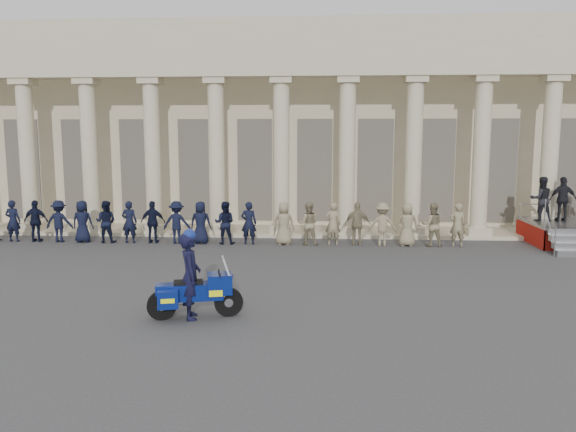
% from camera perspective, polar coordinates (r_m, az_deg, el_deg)
% --- Properties ---
extents(ground, '(90.00, 90.00, 0.00)m').
position_cam_1_polar(ground, '(15.16, -7.80, -7.25)').
color(ground, '#3A3A3C').
rests_on(ground, ground).
extents(building, '(40.00, 12.50, 9.00)m').
position_cam_1_polar(building, '(29.24, -2.29, 9.09)').
color(building, '#C2B491').
rests_on(building, ground).
extents(officer_rank, '(21.14, 0.61, 1.60)m').
position_cam_1_polar(officer_rank, '(21.51, -11.54, -0.63)').
color(officer_rank, black).
rests_on(officer_rank, ground).
extents(motorcycle, '(2.08, 1.06, 1.35)m').
position_cam_1_polar(motorcycle, '(12.64, -9.32, -7.64)').
color(motorcycle, black).
rests_on(motorcycle, ground).
extents(rider, '(0.61, 0.79, 2.01)m').
position_cam_1_polar(rider, '(12.54, -9.90, -5.87)').
color(rider, black).
rests_on(rider, ground).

